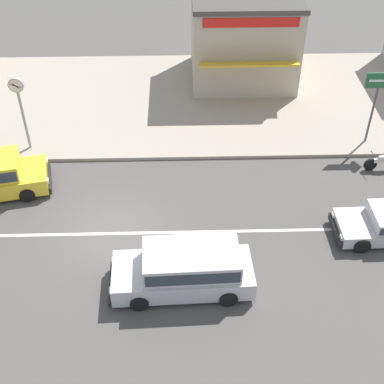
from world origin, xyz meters
TOP-DOWN VIEW (x-y plane):
  - ground_plane at (0.00, 0.00)m, footprint 160.00×160.00m
  - lane_centre_stripe at (0.00, 0.00)m, footprint 50.40×0.14m
  - kerb_strip at (0.00, 9.53)m, footprint 68.00×10.00m
  - minivan_silver_4 at (2.77, -2.53)m, footprint 4.74×2.10m
  - street_clock at (-4.00, 5.45)m, footprint 0.63×0.22m
  - shopfront_corner_warung at (6.00, 11.88)m, footprint 5.36×5.63m

SIDE VIEW (x-z plane):
  - ground_plane at x=0.00m, z-range 0.00..0.00m
  - lane_centre_stripe at x=0.00m, z-range 0.00..0.01m
  - kerb_strip at x=0.00m, z-range 0.00..0.15m
  - minivan_silver_4 at x=2.77m, z-range 0.06..1.63m
  - shopfront_corner_warung at x=6.00m, z-range 0.16..4.65m
  - street_clock at x=-4.00m, z-range 0.97..4.38m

